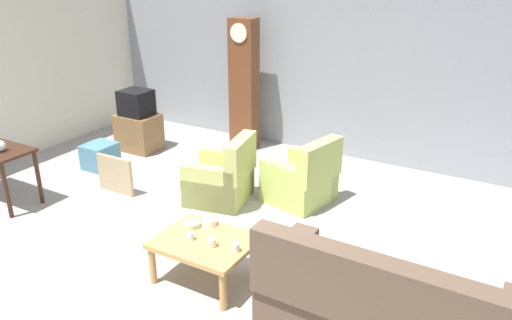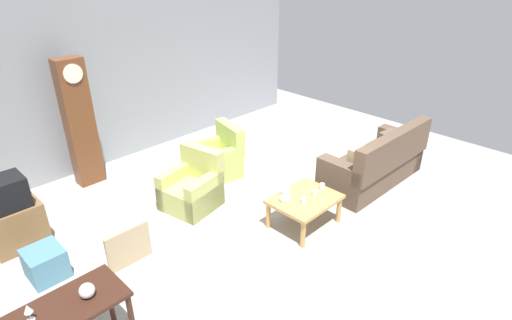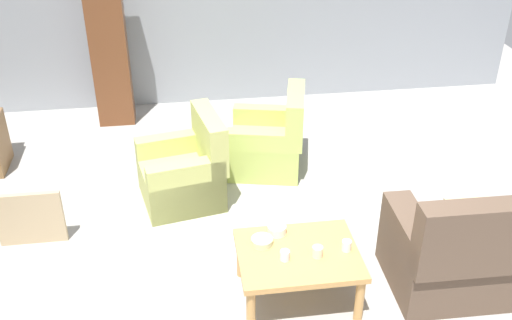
% 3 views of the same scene
% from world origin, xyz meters
% --- Properties ---
extents(ground_plane, '(10.40, 10.40, 0.00)m').
position_xyz_m(ground_plane, '(0.00, 0.00, 0.00)').
color(ground_plane, '#999691').
extents(garage_door_wall, '(8.40, 0.16, 3.20)m').
position_xyz_m(garage_door_wall, '(0.00, 3.60, 1.60)').
color(garage_door_wall, gray).
rests_on(garage_door_wall, ground_plane).
extents(couch_floral, '(2.12, 0.92, 1.04)m').
position_xyz_m(couch_floral, '(2.27, -0.52, 0.35)').
color(couch_floral, brown).
rests_on(couch_floral, ground_plane).
extents(armchair_olive_near, '(0.92, 0.90, 0.92)m').
position_xyz_m(armchair_olive_near, '(-0.42, 1.14, 0.31)').
color(armchair_olive_near, '#B7BC66').
rests_on(armchair_olive_near, ground_plane).
extents(armchair_olive_far, '(0.94, 0.92, 0.92)m').
position_xyz_m(armchair_olive_far, '(0.52, 1.64, 0.31)').
color(armchair_olive_far, '#B6CA63').
rests_on(armchair_olive_far, ground_plane).
extents(coffee_table_wood, '(0.96, 0.76, 0.46)m').
position_xyz_m(coffee_table_wood, '(0.42, -0.44, 0.39)').
color(coffee_table_wood, tan).
rests_on(coffee_table_wood, ground_plane).
extents(grandfather_clock, '(0.44, 0.30, 2.18)m').
position_xyz_m(grandfather_clock, '(-1.23, 3.05, 1.10)').
color(grandfather_clock, brown).
rests_on(grandfather_clock, ground_plane).
extents(tv_stand_cabinet, '(0.68, 0.52, 0.62)m').
position_xyz_m(tv_stand_cabinet, '(-2.72, 2.06, 0.31)').
color(tv_stand_cabinet, brown).
rests_on(tv_stand_cabinet, ground_plane).
extents(tv_crt, '(0.48, 0.44, 0.42)m').
position_xyz_m(tv_crt, '(-2.72, 2.06, 0.83)').
color(tv_crt, black).
rests_on(tv_crt, tv_stand_cabinet).
extents(framed_picture_leaning, '(0.60, 0.05, 0.53)m').
position_xyz_m(framed_picture_leaning, '(-1.85, 0.61, 0.27)').
color(framed_picture_leaning, tan).
rests_on(framed_picture_leaning, ground_plane).
extents(storage_box_blue, '(0.43, 0.46, 0.39)m').
position_xyz_m(storage_box_blue, '(-2.70, 1.14, 0.20)').
color(storage_box_blue, teal).
rests_on(storage_box_blue, ground_plane).
extents(glass_dome_cloche, '(0.15, 0.15, 0.15)m').
position_xyz_m(glass_dome_cloche, '(-2.77, -0.40, 0.85)').
color(glass_dome_cloche, silver).
rests_on(glass_dome_cloche, console_table_dark).
extents(cup_white_porcelain, '(0.08, 0.08, 0.09)m').
position_xyz_m(cup_white_porcelain, '(0.80, -0.46, 0.50)').
color(cup_white_porcelain, white).
rests_on(cup_white_porcelain, coffee_table_wood).
extents(cup_blue_rimmed, '(0.07, 0.07, 0.08)m').
position_xyz_m(cup_blue_rimmed, '(0.29, -0.51, 0.50)').
color(cup_blue_rimmed, silver).
rests_on(cup_blue_rimmed, coffee_table_wood).
extents(cup_cream_tall, '(0.08, 0.08, 0.09)m').
position_xyz_m(cup_cream_tall, '(0.55, -0.50, 0.50)').
color(cup_cream_tall, beige).
rests_on(cup_cream_tall, coffee_table_wood).
extents(bowl_white_stacked, '(0.15, 0.15, 0.07)m').
position_xyz_m(bowl_white_stacked, '(0.29, -0.17, 0.50)').
color(bowl_white_stacked, white).
rests_on(bowl_white_stacked, coffee_table_wood).
extents(bowl_shallow_green, '(0.18, 0.18, 0.05)m').
position_xyz_m(bowl_shallow_green, '(0.15, -0.29, 0.49)').
color(bowl_shallow_green, '#B2C69E').
rests_on(bowl_shallow_green, coffee_table_wood).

